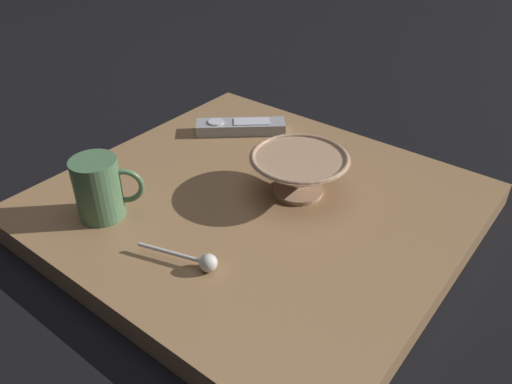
% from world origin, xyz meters
% --- Properties ---
extents(ground_plane, '(6.00, 6.00, 0.00)m').
position_xyz_m(ground_plane, '(0.00, 0.00, 0.00)').
color(ground_plane, black).
extents(table, '(0.66, 0.63, 0.04)m').
position_xyz_m(table, '(0.00, 0.00, 0.02)').
color(table, '#936D47').
rests_on(table, ground).
extents(cereal_bowl, '(0.17, 0.17, 0.07)m').
position_xyz_m(cereal_bowl, '(0.05, 0.06, 0.08)').
color(cereal_bowl, tan).
rests_on(cereal_bowl, table).
extents(coffee_mug, '(0.09, 0.09, 0.10)m').
position_xyz_m(coffee_mug, '(-0.16, -0.19, 0.09)').
color(coffee_mug, '#4C724C').
rests_on(coffee_mug, table).
extents(teaspoon, '(0.12, 0.05, 0.03)m').
position_xyz_m(teaspoon, '(0.05, -0.18, 0.06)').
color(teaspoon, silver).
rests_on(teaspoon, table).
extents(tv_remote_near, '(0.17, 0.16, 0.03)m').
position_xyz_m(tv_remote_near, '(-0.18, 0.17, 0.05)').
color(tv_remote_near, '#9E9EA3').
rests_on(tv_remote_near, table).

